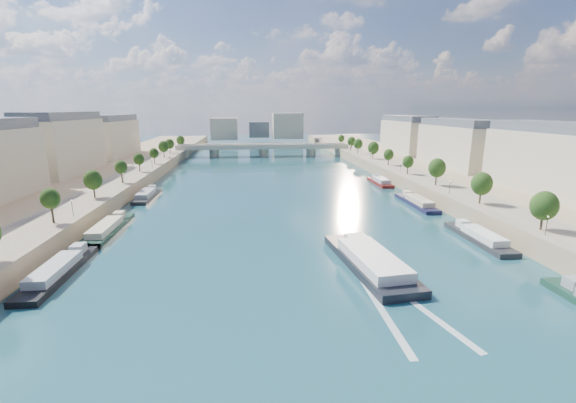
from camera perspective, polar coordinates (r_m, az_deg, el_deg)
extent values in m
plane|color=#0C2C35|center=(130.09, -1.62, -0.14)|extent=(700.00, 700.00, 0.00)
cube|color=#9E8460|center=(143.86, -31.57, 0.17)|extent=(44.00, 520.00, 5.00)
cube|color=#9E8460|center=(152.39, 26.50, 1.42)|extent=(44.00, 520.00, 5.00)
cube|color=gray|center=(137.42, -26.08, 1.36)|extent=(14.00, 520.00, 0.10)
cube|color=gray|center=(144.52, 21.56, 2.34)|extent=(14.00, 520.00, 0.10)
cylinder|color=#382B1E|center=(105.77, -31.38, -1.55)|extent=(0.50, 0.50, 3.82)
ellipsoid|color=#183210|center=(105.01, -31.62, 0.35)|extent=(4.80, 4.80, 5.52)
cylinder|color=#382B1E|center=(127.21, -26.84, 1.25)|extent=(0.50, 0.50, 3.82)
ellipsoid|color=#183210|center=(126.58, -27.01, 2.83)|extent=(4.80, 4.80, 5.52)
cylinder|color=#382B1E|center=(149.42, -23.62, 3.22)|extent=(0.50, 0.50, 3.82)
ellipsoid|color=#183210|center=(148.89, -23.75, 4.58)|extent=(4.80, 4.80, 5.52)
cylinder|color=#382B1E|center=(172.12, -21.24, 4.67)|extent=(0.50, 0.50, 3.82)
ellipsoid|color=#183210|center=(171.65, -21.34, 5.86)|extent=(4.80, 4.80, 5.52)
cylinder|color=#382B1E|center=(195.13, -19.41, 5.78)|extent=(0.50, 0.50, 3.82)
ellipsoid|color=#183210|center=(194.72, -19.49, 6.83)|extent=(4.80, 4.80, 5.52)
cylinder|color=#382B1E|center=(218.35, -17.96, 6.65)|extent=(0.50, 0.50, 3.82)
ellipsoid|color=#183210|center=(217.99, -18.03, 7.58)|extent=(4.80, 4.80, 5.52)
cylinder|color=#382B1E|center=(241.73, -16.78, 7.35)|extent=(0.50, 0.50, 3.82)
ellipsoid|color=#183210|center=(241.40, -16.84, 8.19)|extent=(4.80, 4.80, 5.52)
cylinder|color=#382B1E|center=(265.21, -15.81, 7.92)|extent=(0.50, 0.50, 3.82)
ellipsoid|color=#183210|center=(264.91, -15.86, 8.69)|extent=(4.80, 4.80, 5.52)
cylinder|color=#382B1E|center=(102.12, 33.28, -2.28)|extent=(0.50, 0.50, 3.82)
ellipsoid|color=#183210|center=(101.33, 33.54, -0.32)|extent=(4.80, 4.80, 5.52)
cylinder|color=#382B1E|center=(121.05, 26.30, 0.74)|extent=(0.50, 0.50, 3.82)
ellipsoid|color=#183210|center=(120.39, 26.47, 2.41)|extent=(4.80, 4.80, 5.52)
cylinder|color=#382B1E|center=(141.54, 21.26, 2.91)|extent=(0.50, 0.50, 3.82)
ellipsoid|color=#183210|center=(140.97, 21.39, 4.35)|extent=(4.80, 4.80, 5.52)
cylinder|color=#382B1E|center=(162.98, 17.52, 4.51)|extent=(0.50, 0.50, 3.82)
ellipsoid|color=#183210|center=(162.49, 17.61, 5.76)|extent=(4.80, 4.80, 5.52)
cylinder|color=#382B1E|center=(185.05, 14.64, 5.72)|extent=(0.50, 0.50, 3.82)
ellipsoid|color=#183210|center=(184.62, 14.71, 6.83)|extent=(4.80, 4.80, 5.52)
cylinder|color=#382B1E|center=(207.55, 12.37, 6.66)|extent=(0.50, 0.50, 3.82)
ellipsoid|color=#183210|center=(207.17, 12.42, 7.65)|extent=(4.80, 4.80, 5.52)
cylinder|color=#382B1E|center=(230.36, 10.55, 7.41)|extent=(0.50, 0.50, 3.82)
ellipsoid|color=#183210|center=(230.01, 10.59, 8.30)|extent=(4.80, 4.80, 5.52)
cylinder|color=#382B1E|center=(253.38, 9.05, 8.02)|extent=(0.50, 0.50, 3.82)
ellipsoid|color=#183210|center=(253.07, 9.08, 8.83)|extent=(4.80, 4.80, 5.52)
cylinder|color=#382B1E|center=(276.57, 7.79, 8.52)|extent=(0.50, 0.50, 3.82)
ellipsoid|color=#183210|center=(276.28, 7.82, 9.26)|extent=(4.80, 4.80, 5.52)
cylinder|color=black|center=(108.21, -29.31, -0.94)|extent=(0.14, 0.14, 4.00)
sphere|color=#FFE5B2|center=(107.77, -29.44, 0.14)|extent=(0.36, 0.36, 0.36)
cylinder|color=black|center=(144.89, -23.16, 3.01)|extent=(0.14, 0.14, 4.00)
sphere|color=#FFE5B2|center=(144.56, -23.23, 3.82)|extent=(0.36, 0.36, 0.36)
cylinder|color=black|center=(182.97, -19.51, 5.33)|extent=(0.14, 0.14, 4.00)
sphere|color=#FFE5B2|center=(182.70, -19.56, 5.98)|extent=(0.36, 0.36, 0.36)
cylinder|color=black|center=(221.72, -17.11, 6.83)|extent=(0.14, 0.14, 4.00)
sphere|color=#FFE5B2|center=(221.51, -17.15, 7.37)|extent=(0.36, 0.36, 0.36)
cylinder|color=black|center=(96.83, 33.94, -3.08)|extent=(0.14, 0.14, 4.00)
sphere|color=#FFE5B2|center=(96.33, 34.11, -1.88)|extent=(0.36, 0.36, 0.36)
cylinder|color=black|center=(129.07, 22.83, 1.85)|extent=(0.14, 0.14, 4.00)
sphere|color=#FFE5B2|center=(128.70, 22.92, 2.77)|extent=(0.36, 0.36, 0.36)
cylinder|color=black|center=(164.75, 16.31, 4.72)|extent=(0.14, 0.14, 4.00)
sphere|color=#FFE5B2|center=(164.46, 16.36, 5.44)|extent=(0.36, 0.36, 0.36)
cylinder|color=black|center=(202.06, 12.13, 6.52)|extent=(0.14, 0.14, 4.00)
sphere|color=#FFE5B2|center=(201.82, 12.16, 7.11)|extent=(0.36, 0.36, 0.36)
cylinder|color=black|center=(240.23, 9.25, 7.73)|extent=(0.14, 0.14, 4.00)
sphere|color=#FFE5B2|center=(240.03, 9.26, 8.23)|extent=(0.36, 0.36, 0.36)
cube|color=#BCA990|center=(184.31, -30.29, 6.82)|extent=(16.00, 52.00, 20.00)
cube|color=#474C54|center=(183.66, -30.72, 10.40)|extent=(14.72, 50.44, 3.20)
cube|color=#BCA990|center=(238.14, -24.59, 8.57)|extent=(16.00, 52.00, 20.00)
cube|color=#474C54|center=(237.64, -24.87, 11.35)|extent=(14.72, 50.44, 3.20)
cube|color=#BCA990|center=(144.70, 34.95, 4.85)|extent=(16.00, 52.00, 20.00)
cube|color=#474C54|center=(143.89, 35.58, 9.40)|extent=(14.72, 50.44, 3.20)
cube|color=#BCA990|center=(192.23, 23.81, 7.72)|extent=(16.00, 52.00, 20.00)
cube|color=#474C54|center=(191.61, 24.14, 11.17)|extent=(14.72, 50.44, 3.20)
cube|color=#BCA990|center=(244.32, 17.17, 9.29)|extent=(16.00, 52.00, 20.00)
cube|color=#474C54|center=(243.84, 17.36, 12.00)|extent=(14.72, 50.44, 3.20)
cube|color=#BCA990|center=(337.14, -9.41, 10.57)|extent=(22.00, 18.00, 18.00)
cube|color=#BCA990|center=(348.01, -0.07, 11.17)|extent=(26.00, 20.00, 22.00)
cube|color=#474C54|center=(361.65, -4.32, 10.59)|extent=(18.00, 16.00, 14.00)
cube|color=#C1B79E|center=(256.95, -3.70, 8.07)|extent=(112.00, 11.00, 2.20)
cube|color=#C1B79E|center=(251.84, -3.66, 8.30)|extent=(112.00, 0.80, 0.90)
cube|color=#C1B79E|center=(261.79, -3.74, 8.50)|extent=(112.00, 0.80, 0.90)
cylinder|color=#C1B79E|center=(258.23, -10.85, 7.06)|extent=(6.40, 6.40, 5.00)
cylinder|color=#C1B79E|center=(257.34, -3.69, 7.25)|extent=(6.40, 6.40, 5.00)
cylinder|color=#C1B79E|center=(260.40, 3.42, 7.33)|extent=(6.40, 6.40, 5.00)
cube|color=#C1B79E|center=(260.79, -15.26, 6.89)|extent=(6.00, 12.00, 5.00)
cube|color=#C1B79E|center=(264.27, 7.75, 7.32)|extent=(6.00, 12.00, 5.00)
cube|color=black|center=(80.24, 11.86, -8.98)|extent=(12.28, 31.77, 2.21)
cube|color=silver|center=(77.28, 12.48, -8.23)|extent=(9.47, 20.82, 1.99)
cube|color=silver|center=(87.84, 10.12, -5.49)|extent=(4.81, 4.19, 1.80)
cube|color=silver|center=(64.98, 13.63, -15.22)|extent=(1.44, 26.01, 0.04)
cube|color=silver|center=(67.24, 18.96, -14.57)|extent=(7.22, 25.56, 0.04)
cube|color=black|center=(87.00, -30.57, -9.00)|extent=(5.00, 27.06, 1.80)
cube|color=#A3A9AF|center=(84.60, -31.31, -8.47)|extent=(4.10, 14.88, 1.60)
cube|color=#A3A9AF|center=(93.31, -28.66, -6.13)|extent=(2.50, 3.25, 1.80)
cube|color=#163727|center=(109.70, -25.00, -3.92)|extent=(5.00, 28.54, 1.80)
cube|color=beige|center=(107.17, -25.49, -3.42)|extent=(4.10, 15.69, 1.60)
cube|color=beige|center=(117.00, -23.75, -1.83)|extent=(2.50, 3.42, 1.80)
cube|color=#242426|center=(145.90, -20.09, 0.66)|extent=(5.00, 23.75, 1.80)
cube|color=#93949B|center=(143.76, -20.32, 1.15)|extent=(4.10, 13.06, 1.60)
cube|color=#93949B|center=(152.30, -19.50, 1.92)|extent=(2.50, 2.85, 1.80)
cube|color=gray|center=(82.50, 36.70, -9.69)|extent=(2.50, 2.64, 1.80)
cube|color=#262729|center=(103.69, 26.36, -5.04)|extent=(5.00, 23.94, 1.80)
cube|color=white|center=(101.66, 27.02, -4.46)|extent=(4.10, 13.17, 1.60)
cube|color=white|center=(109.02, 24.50, -2.98)|extent=(2.50, 2.87, 1.80)
cube|color=#191835|center=(133.75, 18.47, -0.34)|extent=(5.00, 25.52, 1.80)
cube|color=beige|center=(131.56, 18.88, 0.17)|extent=(4.10, 14.04, 1.60)
cube|color=beige|center=(140.19, 17.27, 1.13)|extent=(2.50, 3.06, 1.80)
cube|color=#621511|center=(166.90, 13.45, 2.67)|extent=(5.00, 20.71, 1.80)
cube|color=#AEB2BB|center=(165.05, 13.67, 3.14)|extent=(4.10, 11.39, 1.60)
cube|color=#AEB2BB|center=(172.37, 12.82, 3.65)|extent=(2.50, 2.49, 1.80)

